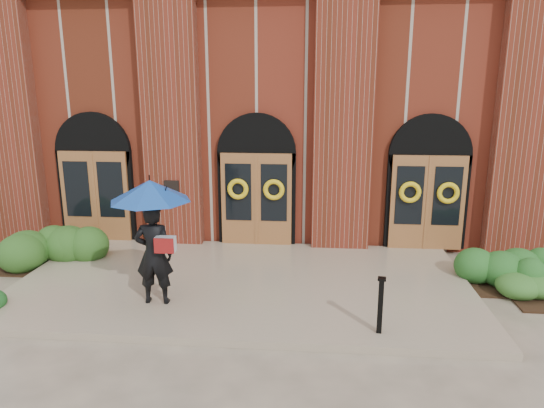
# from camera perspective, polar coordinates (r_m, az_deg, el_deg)

# --- Properties ---
(ground) EXTENTS (90.00, 90.00, 0.00)m
(ground) POSITION_cam_1_polar(r_m,az_deg,el_deg) (10.94, -3.52, -9.90)
(ground) COLOR tan
(ground) RESTS_ON ground
(landing) EXTENTS (10.00, 5.30, 0.15)m
(landing) POSITION_cam_1_polar(r_m,az_deg,el_deg) (11.05, -3.40, -9.23)
(landing) COLOR gray
(landing) RESTS_ON ground
(church_building) EXTENTS (16.20, 12.53, 7.00)m
(church_building) POSITION_cam_1_polar(r_m,az_deg,el_deg) (18.77, 0.36, 11.10)
(church_building) COLOR maroon
(church_building) RESTS_ON ground
(man_with_umbrella) EXTENTS (1.67, 1.67, 2.50)m
(man_with_umbrella) POSITION_cam_1_polar(r_m,az_deg,el_deg) (9.62, -13.95, -1.64)
(man_with_umbrella) COLOR black
(man_with_umbrella) RESTS_ON landing
(metal_post) EXTENTS (0.16, 0.16, 1.03)m
(metal_post) POSITION_cam_1_polar(r_m,az_deg,el_deg) (8.81, 12.64, -11.42)
(metal_post) COLOR black
(metal_post) RESTS_ON landing
(hedge_wall_left) EXTENTS (3.44, 1.37, 0.88)m
(hedge_wall_left) POSITION_cam_1_polar(r_m,az_deg,el_deg) (13.69, -27.63, -4.61)
(hedge_wall_left) COLOR #274E1A
(hedge_wall_left) RESTS_ON ground
(hedge_wall_right) EXTENTS (2.93, 1.17, 0.75)m
(hedge_wall_right) POSITION_cam_1_polar(r_m,az_deg,el_deg) (12.35, 28.92, -6.98)
(hedge_wall_right) COLOR #21551E
(hedge_wall_right) RESTS_ON ground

